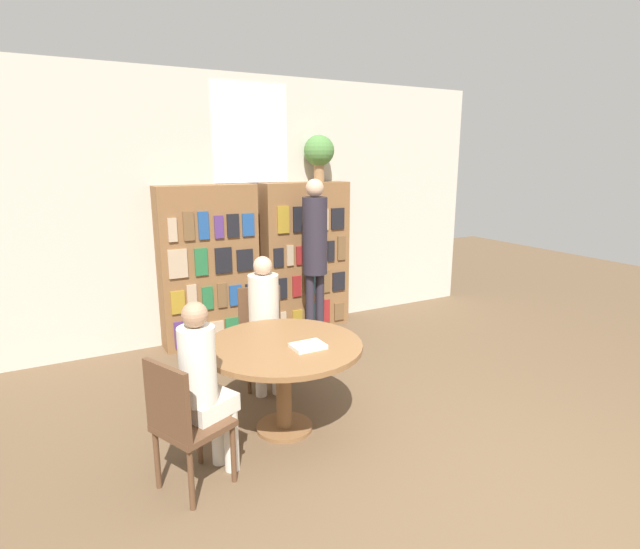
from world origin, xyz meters
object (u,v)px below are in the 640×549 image
at_px(flower_vase, 319,152).
at_px(librarian_standing, 315,244).
at_px(reading_table, 283,358).
at_px(seated_reader_right, 205,382).
at_px(chair_near_camera, 183,420).
at_px(bookshelf_left, 209,266).
at_px(chair_left_side, 262,330).
at_px(bookshelf_right, 305,256).
at_px(seated_reader_left, 265,315).

bearing_deg(flower_vase, librarian_standing, -123.21).
bearing_deg(reading_table, seated_reader_right, -156.14).
bearing_deg(chair_near_camera, bookshelf_left, 135.86).
bearing_deg(chair_near_camera, chair_left_side, 117.00).
xyz_separation_m(bookshelf_right, flower_vase, (0.20, 0.00, 1.25)).
height_order(bookshelf_left, bookshelf_right, same).
bearing_deg(seated_reader_right, seated_reader_left, 117.15).
bearing_deg(flower_vase, seated_reader_right, -131.55).
relative_size(reading_table, chair_left_side, 1.35).
relative_size(flower_vase, reading_table, 0.46).
height_order(bookshelf_left, reading_table, bookshelf_left).
distance_m(bookshelf_left, reading_table, 2.16).
xyz_separation_m(bookshelf_right, chair_near_camera, (-2.14, -2.52, -0.40)).
bearing_deg(librarian_standing, reading_table, -125.06).
relative_size(flower_vase, chair_near_camera, 0.62).
bearing_deg(bookshelf_left, seated_reader_left, -86.28).
bearing_deg(flower_vase, chair_left_side, -136.36).
height_order(flower_vase, seated_reader_left, flower_vase).
relative_size(bookshelf_left, bookshelf_right, 1.00).
distance_m(seated_reader_left, librarian_standing, 1.40).
bearing_deg(seated_reader_left, seated_reader_right, 63.15).
distance_m(chair_left_side, seated_reader_right, 1.52).
relative_size(reading_table, librarian_standing, 0.65).
bearing_deg(librarian_standing, chair_left_side, -143.01).
bearing_deg(reading_table, chair_near_camera, -156.14).
distance_m(bookshelf_left, seated_reader_right, 2.56).
xyz_separation_m(flower_vase, chair_near_camera, (-2.34, -2.52, -1.65)).
height_order(flower_vase, chair_near_camera, flower_vase).
relative_size(bookshelf_right, librarian_standing, 0.97).
xyz_separation_m(bookshelf_left, chair_near_camera, (-0.93, -2.52, -0.39)).
relative_size(bookshelf_left, seated_reader_left, 1.46).
height_order(reading_table, chair_near_camera, chair_near_camera).
relative_size(chair_near_camera, seated_reader_right, 0.73).
distance_m(seated_reader_left, seated_reader_right, 1.35).
height_order(bookshelf_right, chair_near_camera, bookshelf_right).
height_order(bookshelf_left, seated_reader_right, bookshelf_left).
height_order(flower_vase, chair_left_side, flower_vase).
relative_size(seated_reader_right, librarian_standing, 0.66).
height_order(chair_left_side, seated_reader_left, seated_reader_left).
distance_m(bookshelf_right, flower_vase, 1.27).
xyz_separation_m(reading_table, seated_reader_left, (0.16, 0.74, 0.11)).
xyz_separation_m(bookshelf_right, seated_reader_left, (-1.12, -1.39, -0.19)).
xyz_separation_m(bookshelf_left, librarian_standing, (1.08, -0.50, 0.24)).
relative_size(chair_near_camera, chair_left_side, 1.00).
distance_m(bookshelf_right, seated_reader_right, 3.14).
bearing_deg(seated_reader_right, bookshelf_right, 117.26).
relative_size(reading_table, seated_reader_left, 0.98).
xyz_separation_m(chair_near_camera, librarian_standing, (2.01, 2.02, 0.64)).
distance_m(reading_table, chair_left_side, 0.95).
bearing_deg(bookshelf_left, librarian_standing, -24.94).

